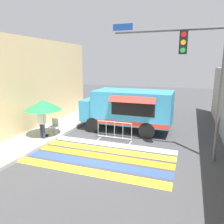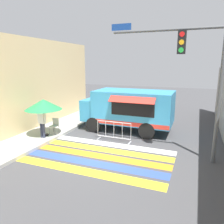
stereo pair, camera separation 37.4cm
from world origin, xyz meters
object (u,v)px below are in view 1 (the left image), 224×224
object	(u,v)px
folding_chair	(54,125)
vendor_person	(42,121)
barricade_front	(114,131)
patio_umbrella	(43,105)
traffic_signal_pole	(198,66)
food_truck	(126,107)

from	to	relation	value
folding_chair	vendor_person	bearing A→B (deg)	-102.28
vendor_person	barricade_front	xyz separation A→B (m)	(3.58, 1.36, -0.61)
barricade_front	vendor_person	bearing A→B (deg)	-159.16
patio_umbrella	barricade_front	bearing A→B (deg)	15.07
traffic_signal_pole	folding_chair	distance (m)	8.05
food_truck	traffic_signal_pole	size ratio (longest dim) A/B	0.94
folding_chair	food_truck	bearing A→B (deg)	31.60
folding_chair	vendor_person	size ratio (longest dim) A/B	0.51
food_truck	barricade_front	world-z (taller)	food_truck
patio_umbrella	food_truck	bearing A→B (deg)	39.20
food_truck	patio_umbrella	xyz separation A→B (m)	(-3.76, -3.07, 0.46)
patio_umbrella	barricade_front	xyz separation A→B (m)	(3.71, 1.00, -1.39)
food_truck	vendor_person	size ratio (longest dim) A/B	3.19
patio_umbrella	vendor_person	bearing A→B (deg)	-71.10
traffic_signal_pole	barricade_front	size ratio (longest dim) A/B	3.01
food_truck	vendor_person	distance (m)	5.02
folding_chair	barricade_front	bearing A→B (deg)	3.32
folding_chair	vendor_person	world-z (taller)	vendor_person
food_truck	barricade_front	size ratio (longest dim) A/B	2.83
traffic_signal_pole	folding_chair	world-z (taller)	traffic_signal_pole
vendor_person	barricade_front	world-z (taller)	vendor_person
food_truck	patio_umbrella	bearing A→B (deg)	-140.80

